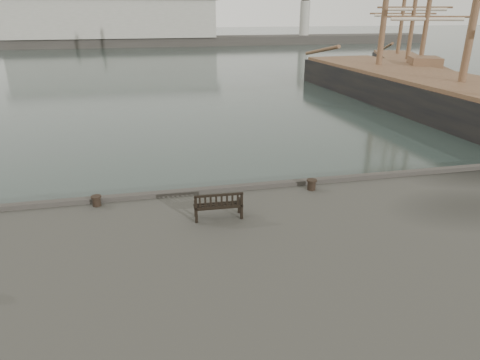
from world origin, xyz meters
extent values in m
plane|color=black|center=(0.00, 0.00, 0.00)|extent=(400.00, 400.00, 0.00)
cube|color=#383530|center=(0.00, 92.00, 1.00)|extent=(140.00, 8.00, 2.00)
cube|color=#9C9990|center=(-8.00, 92.00, 6.00)|extent=(46.00, 9.00, 8.00)
cylinder|color=#9C9990|center=(38.00, 92.00, 6.00)|extent=(2.40, 2.40, 8.00)
cube|color=black|center=(0.07, -2.35, 2.00)|extent=(1.63, 0.61, 0.04)
cube|color=black|center=(0.06, -2.58, 2.24)|extent=(1.61, 0.12, 0.48)
cube|color=black|center=(0.07, -2.35, 1.78)|extent=(1.52, 0.52, 0.44)
cylinder|color=black|center=(-4.00, -0.50, 1.75)|extent=(0.41, 0.41, 0.38)
cylinder|color=black|center=(4.00, -0.76, 1.77)|extent=(0.49, 0.49, 0.42)
cube|color=black|center=(22.36, 14.42, 0.42)|extent=(10.72, 41.96, 4.15)
cube|color=brown|center=(22.36, 14.42, 2.64)|extent=(10.25, 41.11, 0.30)
cube|color=black|center=(29.63, 33.26, 0.35)|extent=(14.08, 24.85, 3.52)
cube|color=brown|center=(29.63, 33.26, 2.26)|extent=(13.65, 24.30, 0.30)
camera|label=1|loc=(-1.99, -15.09, 8.08)|focal=32.00mm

